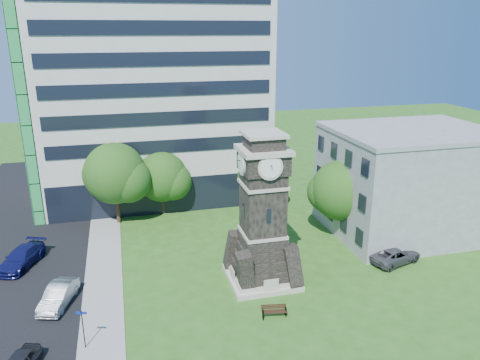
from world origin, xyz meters
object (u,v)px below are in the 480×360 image
object	(u,v)px
street_sign	(83,325)
clock_tower	(262,220)
car_east_lot	(395,255)
car_street_north	(22,258)
car_street_mid	(58,295)
park_bench	(274,311)

from	to	relation	value
street_sign	clock_tower	bearing A→B (deg)	38.35
clock_tower	car_east_lot	xyz separation A→B (m)	(12.17, -0.15, -4.61)
car_street_north	car_east_lot	size ratio (longest dim) A/B	1.10
car_street_mid	street_sign	bearing A→B (deg)	-53.30
park_bench	car_street_mid	bearing A→B (deg)	169.48
clock_tower	car_east_lot	world-z (taller)	clock_tower
car_street_mid	car_street_north	size ratio (longest dim) A/B	0.85
clock_tower	park_bench	distance (m)	7.09
clock_tower	car_street_mid	distance (m)	16.25
park_bench	clock_tower	bearing A→B (deg)	92.26
car_street_north	car_street_mid	bearing A→B (deg)	-40.81
car_east_lot	car_street_mid	bearing A→B (deg)	72.69
car_street_mid	park_bench	distance (m)	15.91
car_street_north	park_bench	size ratio (longest dim) A/B	2.97
car_street_mid	car_east_lot	xyz separation A→B (m)	(27.78, -0.48, -0.08)
car_street_north	park_bench	bearing A→B (deg)	-12.36
clock_tower	car_east_lot	distance (m)	13.02
car_street_mid	car_street_north	xyz separation A→B (m)	(-3.69, 7.13, 0.02)
car_east_lot	street_sign	distance (m)	26.21
park_bench	car_street_north	bearing A→B (deg)	155.58
clock_tower	car_street_mid	bearing A→B (deg)	178.79
car_street_north	street_sign	size ratio (longest dim) A/B	1.92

